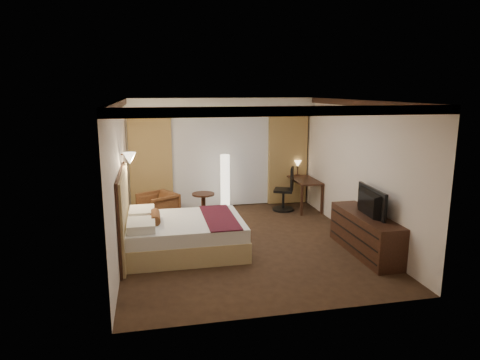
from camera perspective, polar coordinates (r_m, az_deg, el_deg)
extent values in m
cube|color=#311E13|center=(8.34, 0.58, -8.32)|extent=(4.50, 5.50, 0.01)
cube|color=white|center=(7.82, 0.62, 10.57)|extent=(4.50, 5.50, 0.01)
cube|color=white|center=(10.64, -2.63, 3.63)|extent=(4.50, 0.02, 2.70)
cube|color=white|center=(7.81, -15.74, 0.13)|extent=(0.02, 5.50, 2.70)
cube|color=white|center=(8.73, 15.17, 1.39)|extent=(0.02, 5.50, 2.70)
cube|color=white|center=(10.28, -2.47, 10.34)|extent=(4.50, 0.50, 0.20)
cube|color=silver|center=(10.57, -2.55, 3.04)|extent=(2.48, 0.04, 2.45)
cube|color=#AA834D|center=(10.38, -11.81, 2.62)|extent=(1.00, 0.14, 2.45)
cube|color=#AA834D|center=(10.92, 6.35, 3.26)|extent=(1.00, 0.14, 2.45)
imported|color=#512718|center=(9.62, -10.87, -3.45)|extent=(0.94, 0.96, 0.74)
imported|color=black|center=(7.82, 16.46, -2.27)|extent=(0.69, 1.10, 0.14)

